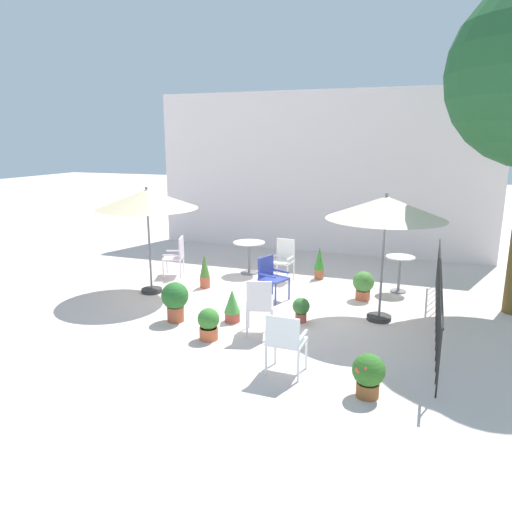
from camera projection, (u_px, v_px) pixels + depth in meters
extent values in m
plane|color=beige|center=(258.00, 304.00, 9.58)|extent=(60.00, 60.00, 0.00)
cube|color=white|center=(318.00, 173.00, 13.58)|extent=(9.62, 0.30, 4.50)
cube|color=black|center=(441.00, 271.00, 8.23)|extent=(0.03, 5.56, 0.03)
cylinder|color=black|center=(439.00, 362.00, 5.98)|extent=(0.02, 0.02, 1.00)
cylinder|color=black|center=(439.00, 350.00, 6.32)|extent=(0.02, 0.02, 1.00)
cylinder|color=black|center=(439.00, 339.00, 6.66)|extent=(0.02, 0.02, 1.00)
cylinder|color=black|center=(439.00, 329.00, 6.99)|extent=(0.02, 0.02, 1.00)
cylinder|color=black|center=(439.00, 321.00, 7.33)|extent=(0.02, 0.02, 1.00)
cylinder|color=black|center=(438.00, 313.00, 7.67)|extent=(0.02, 0.02, 1.00)
cylinder|color=black|center=(438.00, 305.00, 8.01)|extent=(0.02, 0.02, 1.00)
cylinder|color=black|center=(438.00, 298.00, 8.35)|extent=(0.02, 0.02, 1.00)
cylinder|color=black|center=(438.00, 292.00, 8.68)|extent=(0.02, 0.02, 1.00)
cylinder|color=black|center=(438.00, 286.00, 9.02)|extent=(0.02, 0.02, 1.00)
cylinder|color=black|center=(438.00, 281.00, 9.36)|extent=(0.02, 0.02, 1.00)
cylinder|color=black|center=(438.00, 276.00, 9.70)|extent=(0.02, 0.02, 1.00)
cylinder|color=black|center=(438.00, 272.00, 10.04)|extent=(0.02, 0.02, 1.00)
cylinder|color=black|center=(438.00, 267.00, 10.37)|extent=(0.02, 0.02, 1.00)
cylinder|color=black|center=(438.00, 263.00, 10.71)|extent=(0.02, 0.02, 1.00)
sphere|color=#166433|center=(500.00, 68.00, 8.70)|extent=(1.77, 1.77, 1.77)
cylinder|color=#2D2D2D|center=(152.00, 290.00, 10.28)|extent=(0.44, 0.44, 0.08)
cylinder|color=slate|center=(149.00, 242.00, 10.03)|extent=(0.04, 0.04, 2.19)
cone|color=beige|center=(147.00, 199.00, 9.82)|extent=(2.08, 2.08, 0.39)
sphere|color=slate|center=(146.00, 188.00, 9.76)|extent=(0.06, 0.06, 0.06)
cylinder|color=#2D2D2D|center=(379.00, 318.00, 8.72)|extent=(0.44, 0.44, 0.08)
cylinder|color=slate|center=(383.00, 260.00, 8.46)|extent=(0.04, 0.04, 2.24)
cone|color=beige|center=(386.00, 208.00, 8.24)|extent=(2.06, 2.06, 0.39)
sphere|color=slate|center=(387.00, 195.00, 8.19)|extent=(0.06, 0.06, 0.06)
cylinder|color=white|center=(249.00, 243.00, 11.55)|extent=(0.77, 0.77, 0.02)
cylinder|color=slate|center=(249.00, 258.00, 11.65)|extent=(0.06, 0.06, 0.76)
cylinder|color=slate|center=(249.00, 273.00, 11.73)|extent=(0.42, 0.42, 0.03)
cylinder|color=silver|center=(400.00, 257.00, 10.13)|extent=(0.60, 0.60, 0.02)
cylinder|color=slate|center=(399.00, 275.00, 10.23)|extent=(0.06, 0.06, 0.76)
cylinder|color=slate|center=(398.00, 291.00, 10.31)|extent=(0.33, 0.33, 0.03)
cube|color=#32419B|center=(274.00, 279.00, 9.69)|extent=(0.61, 0.62, 0.04)
cube|color=#32419B|center=(266.00, 266.00, 9.77)|extent=(0.19, 0.45, 0.41)
cube|color=#32419B|center=(267.00, 276.00, 9.49)|extent=(0.41, 0.18, 0.03)
cube|color=#32419B|center=(281.00, 271.00, 9.83)|extent=(0.41, 0.18, 0.03)
cylinder|color=#32419B|center=(275.00, 295.00, 9.44)|extent=(0.04, 0.04, 0.43)
cylinder|color=#32419B|center=(289.00, 289.00, 9.78)|extent=(0.04, 0.04, 0.43)
cylinder|color=#32419B|center=(259.00, 291.00, 9.71)|extent=(0.04, 0.04, 0.43)
cylinder|color=#32419B|center=(272.00, 285.00, 10.05)|extent=(0.04, 0.04, 0.43)
cube|color=white|center=(173.00, 258.00, 11.44)|extent=(0.58, 0.62, 0.04)
cube|color=white|center=(181.00, 247.00, 11.38)|extent=(0.19, 0.46, 0.48)
cube|color=white|center=(175.00, 251.00, 11.63)|extent=(0.39, 0.17, 0.03)
cube|color=white|center=(171.00, 255.00, 11.19)|extent=(0.39, 0.17, 0.03)
cylinder|color=white|center=(167.00, 265.00, 11.72)|extent=(0.04, 0.04, 0.42)
cylinder|color=white|center=(163.00, 270.00, 11.28)|extent=(0.04, 0.04, 0.42)
cylinder|color=white|center=(184.00, 265.00, 11.72)|extent=(0.04, 0.04, 0.42)
cylinder|color=white|center=(181.00, 270.00, 11.27)|extent=(0.04, 0.04, 0.42)
cube|color=white|center=(287.00, 341.00, 6.66)|extent=(0.51, 0.45, 0.04)
cube|color=white|center=(282.00, 331.00, 6.42)|extent=(0.47, 0.05, 0.41)
cube|color=white|center=(303.00, 336.00, 6.55)|extent=(0.05, 0.39, 0.03)
cube|color=white|center=(271.00, 331.00, 6.71)|extent=(0.05, 0.39, 0.03)
cylinder|color=white|center=(306.00, 354.00, 6.81)|extent=(0.04, 0.04, 0.45)
cylinder|color=white|center=(275.00, 349.00, 6.98)|extent=(0.04, 0.04, 0.45)
cylinder|color=white|center=(298.00, 366.00, 6.45)|extent=(0.04, 0.04, 0.45)
cylinder|color=white|center=(266.00, 361.00, 6.61)|extent=(0.04, 0.04, 0.45)
cube|color=white|center=(260.00, 306.00, 8.03)|extent=(0.55, 0.56, 0.04)
cube|color=white|center=(259.00, 295.00, 7.77)|extent=(0.41, 0.16, 0.47)
cube|color=white|center=(272.00, 299.00, 7.99)|extent=(0.16, 0.40, 0.03)
cube|color=white|center=(248.00, 299.00, 8.02)|extent=(0.16, 0.40, 0.03)
cylinder|color=white|center=(272.00, 316.00, 8.28)|extent=(0.04, 0.04, 0.46)
cylinder|color=white|center=(249.00, 315.00, 8.31)|extent=(0.04, 0.04, 0.46)
cylinder|color=white|center=(271.00, 325.00, 7.88)|extent=(0.04, 0.04, 0.46)
cylinder|color=white|center=(247.00, 324.00, 7.90)|extent=(0.04, 0.04, 0.46)
cube|color=silver|center=(282.00, 262.00, 11.00)|extent=(0.49, 0.48, 0.04)
cube|color=silver|center=(286.00, 249.00, 11.12)|extent=(0.44, 0.07, 0.48)
cube|color=silver|center=(274.00, 256.00, 11.05)|extent=(0.07, 0.41, 0.03)
cube|color=silver|center=(291.00, 258.00, 10.89)|extent=(0.07, 0.41, 0.03)
cylinder|color=silver|center=(270.00, 273.00, 10.96)|extent=(0.04, 0.04, 0.44)
cylinder|color=silver|center=(288.00, 275.00, 10.79)|extent=(0.04, 0.04, 0.44)
cylinder|color=silver|center=(277.00, 269.00, 11.32)|extent=(0.04, 0.04, 0.44)
cylinder|color=silver|center=(294.00, 271.00, 11.15)|extent=(0.04, 0.04, 0.44)
cylinder|color=#B1563A|center=(176.00, 314.00, 8.64)|extent=(0.30, 0.30, 0.27)
cylinder|color=#382819|center=(175.00, 307.00, 8.61)|extent=(0.27, 0.27, 0.02)
sphere|color=#276528|center=(175.00, 296.00, 8.56)|extent=(0.49, 0.49, 0.49)
sphere|color=#B03EA8|center=(178.00, 292.00, 8.76)|extent=(0.14, 0.14, 0.14)
sphere|color=#B03EA8|center=(169.00, 294.00, 8.68)|extent=(0.11, 0.11, 0.11)
sphere|color=#B03EA8|center=(167.00, 292.00, 8.57)|extent=(0.10, 0.10, 0.10)
sphere|color=#B03EA8|center=(184.00, 295.00, 8.54)|extent=(0.13, 0.13, 0.13)
cylinder|color=#A45738|center=(319.00, 274.00, 11.25)|extent=(0.22, 0.22, 0.23)
cylinder|color=#382819|center=(319.00, 270.00, 11.23)|extent=(0.19, 0.19, 0.02)
cone|color=#348329|center=(319.00, 258.00, 11.16)|extent=(0.24, 0.24, 0.53)
cylinder|color=#BC5D3E|center=(363.00, 295.00, 9.80)|extent=(0.29, 0.29, 0.19)
cylinder|color=#382819|center=(363.00, 291.00, 9.78)|extent=(0.26, 0.26, 0.02)
sphere|color=#417B34|center=(363.00, 282.00, 9.74)|extent=(0.43, 0.43, 0.43)
sphere|color=gold|center=(368.00, 276.00, 9.78)|extent=(0.08, 0.08, 0.08)
sphere|color=gold|center=(356.00, 283.00, 9.83)|extent=(0.09, 0.09, 0.09)
sphere|color=gold|center=(357.00, 279.00, 9.84)|extent=(0.11, 0.11, 0.11)
cylinder|color=brown|center=(367.00, 390.00, 6.12)|extent=(0.29, 0.29, 0.19)
cylinder|color=#382819|center=(368.00, 384.00, 6.10)|extent=(0.26, 0.26, 0.02)
sphere|color=#316B23|center=(369.00, 370.00, 6.05)|extent=(0.42, 0.42, 0.42)
sphere|color=#E94739|center=(358.00, 370.00, 5.96)|extent=(0.08, 0.08, 0.08)
sphere|color=#E94739|center=(361.00, 371.00, 5.96)|extent=(0.12, 0.12, 0.12)
sphere|color=#E94739|center=(366.00, 369.00, 5.91)|extent=(0.10, 0.10, 0.10)
cylinder|color=#A5483A|center=(301.00, 317.00, 8.62)|extent=(0.20, 0.20, 0.16)
cylinder|color=#382819|center=(301.00, 314.00, 8.60)|extent=(0.18, 0.18, 0.02)
sphere|color=#34682F|center=(301.00, 306.00, 8.57)|extent=(0.31, 0.31, 0.31)
cylinder|color=#AC493C|center=(232.00, 317.00, 8.62)|extent=(0.27, 0.27, 0.17)
cylinder|color=#382819|center=(232.00, 313.00, 8.61)|extent=(0.24, 0.24, 0.02)
cone|color=#4C9E46|center=(232.00, 301.00, 8.55)|extent=(0.30, 0.30, 0.42)
cylinder|color=#CF643D|center=(209.00, 333.00, 7.87)|extent=(0.31, 0.31, 0.20)
cylinder|color=#382819|center=(209.00, 328.00, 7.85)|extent=(0.27, 0.27, 0.02)
sphere|color=#3A7B2E|center=(208.00, 319.00, 7.81)|extent=(0.36, 0.36, 0.36)
sphere|color=#D13761|center=(213.00, 314.00, 7.88)|extent=(0.10, 0.10, 0.10)
sphere|color=#D13761|center=(201.00, 320.00, 7.77)|extent=(0.07, 0.07, 0.07)
cylinder|color=#BC563C|center=(205.00, 282.00, 10.59)|extent=(0.23, 0.23, 0.25)
cylinder|color=#382819|center=(205.00, 277.00, 10.57)|extent=(0.20, 0.20, 0.02)
cone|color=#487A2F|center=(205.00, 265.00, 10.50)|extent=(0.22, 0.22, 0.52)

